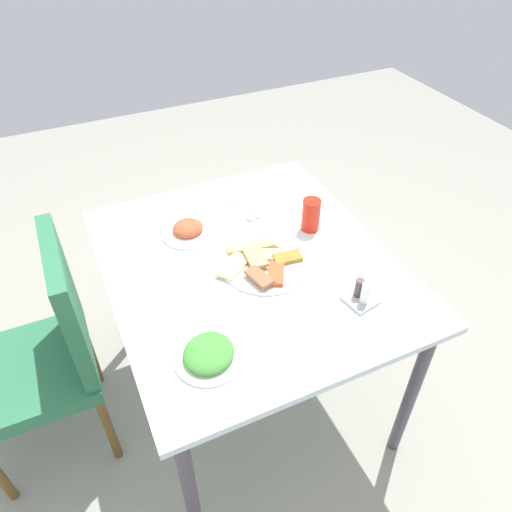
{
  "coord_description": "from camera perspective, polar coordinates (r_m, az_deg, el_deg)",
  "views": [
    {
      "loc": [
        -1.12,
        0.49,
        1.81
      ],
      "look_at": [
        -0.01,
        -0.02,
        0.77
      ],
      "focal_mm": 33.77,
      "sensor_mm": 36.0,
      "label": 1
    }
  ],
  "objects": [
    {
      "name": "ground_plane",
      "position": [
        2.18,
        -0.62,
        -15.41
      ],
      "size": [
        6.0,
        6.0,
        0.0
      ],
      "primitive_type": "plane",
      "color": "gray"
    },
    {
      "name": "spoon",
      "position": [
        1.86,
        -2.1,
        5.53
      ],
      "size": [
        0.17,
        0.05,
        0.0
      ],
      "primitive_type": "cube",
      "rotation": [
        0.0,
        0.0,
        0.19
      ],
      "color": "silver",
      "rests_on": "paper_napkin"
    },
    {
      "name": "dining_chair",
      "position": [
        1.82,
        -23.39,
        -9.84
      ],
      "size": [
        0.42,
        0.43,
        0.89
      ],
      "color": "#2B6F49",
      "rests_on": "ground_plane"
    },
    {
      "name": "paper_napkin",
      "position": [
        1.86,
        -1.58,
        5.56
      ],
      "size": [
        0.14,
        0.14,
        0.0
      ],
      "primitive_type": "cube",
      "rotation": [
        0.0,
        0.0,
        0.06
      ],
      "color": "white",
      "rests_on": "dining_table"
    },
    {
      "name": "soda_can",
      "position": [
        1.74,
        6.53,
        4.86
      ],
      "size": [
        0.09,
        0.09,
        0.12
      ],
      "primitive_type": "cylinder",
      "rotation": [
        0.0,
        0.0,
        0.44
      ],
      "color": "red",
      "rests_on": "dining_table"
    },
    {
      "name": "salad_plate_greens",
      "position": [
        1.75,
        -8.05,
        3.1
      ],
      "size": [
        0.2,
        0.2,
        0.05
      ],
      "color": "white",
      "rests_on": "dining_table"
    },
    {
      "name": "pide_platter",
      "position": [
        1.61,
        1.03,
        -0.53
      ],
      "size": [
        0.31,
        0.33,
        0.04
      ],
      "color": "white",
      "rests_on": "dining_table"
    },
    {
      "name": "dining_table",
      "position": [
        1.68,
        -0.77,
        -2.77
      ],
      "size": [
        1.06,
        0.93,
        0.74
      ],
      "color": "white",
      "rests_on": "ground_plane"
    },
    {
      "name": "fork",
      "position": [
        1.87,
        -1.08,
        5.8
      ],
      "size": [
        0.16,
        0.05,
        0.0
      ],
      "primitive_type": "cube",
      "rotation": [
        0.0,
        0.0,
        0.21
      ],
      "color": "silver",
      "rests_on": "paper_napkin"
    },
    {
      "name": "condiment_caddy",
      "position": [
        1.51,
        12.36,
        -4.57
      ],
      "size": [
        0.11,
        0.11,
        0.09
      ],
      "color": "#B2B2B7",
      "rests_on": "dining_table"
    },
    {
      "name": "salad_plate_rice",
      "position": [
        1.34,
        -5.61,
        -11.48
      ],
      "size": [
        0.2,
        0.2,
        0.05
      ],
      "color": "white",
      "rests_on": "dining_table"
    }
  ]
}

